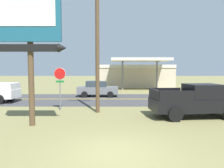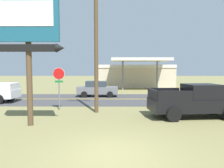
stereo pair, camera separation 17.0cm
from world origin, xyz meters
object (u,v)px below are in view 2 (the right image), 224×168
Objects in this scene: motel_sign at (28,33)px; utility_pole at (96,37)px; gas_station at (136,75)px; car_grey_near_lane at (97,89)px; pickup_black_parked_on_lawn at (195,101)px; stop_sign at (59,81)px.

motel_sign is 4.54m from utility_pole.
gas_station is (4.83, 21.26, -2.97)m from utility_pole.
utility_pole is at bearing 48.21° from motel_sign.
motel_sign is 0.55× the size of gas_station.
utility_pole reaches higher than car_grey_near_lane.
gas_station is at bearing 77.21° from utility_pole.
pickup_black_parked_on_lawn reaches higher than car_grey_near_lane.
stop_sign is 8.93m from pickup_black_parked_on_lawn.
utility_pole is at bearing -86.01° from car_grey_near_lane.
pickup_black_parked_on_lawn is at bearing -12.77° from utility_pole.
pickup_black_parked_on_lawn is at bearing 12.72° from motel_sign.
stop_sign is 0.55× the size of pickup_black_parked_on_lawn.
stop_sign is at bearing 166.22° from pickup_black_parked_on_lawn.
motel_sign is 4.88m from stop_sign.
utility_pole is 1.71× the size of pickup_black_parked_on_lawn.
car_grey_near_lane is (2.45, 11.56, -3.75)m from motel_sign.
pickup_black_parked_on_lawn is at bearing -13.78° from stop_sign.
utility_pole is at bearing -102.79° from gas_station.
stop_sign is (0.37, 4.14, -2.56)m from motel_sign.
stop_sign is at bearing -110.04° from gas_station.
utility_pole is 9.16m from car_grey_near_lane.
stop_sign is 4.00m from utility_pole.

